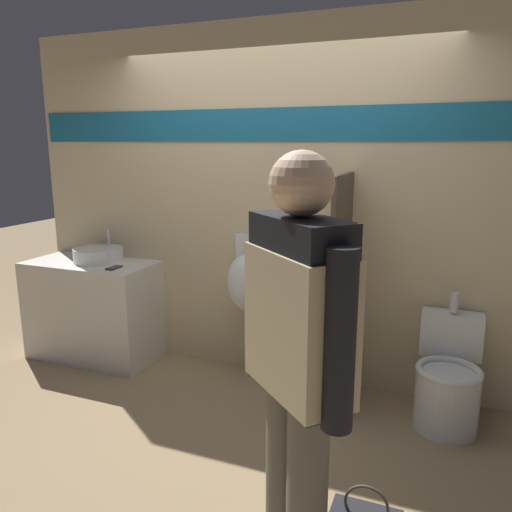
% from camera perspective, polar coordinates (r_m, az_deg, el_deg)
% --- Properties ---
extents(ground_plane, '(16.00, 16.00, 0.00)m').
position_cam_1_polar(ground_plane, '(3.71, -1.00, -16.58)').
color(ground_plane, '#997F5B').
extents(display_wall, '(4.31, 0.07, 2.70)m').
position_cam_1_polar(display_wall, '(3.83, 2.37, 5.86)').
color(display_wall, beige).
rests_on(display_wall, ground_plane).
extents(sink_counter, '(1.10, 0.55, 0.84)m').
position_cam_1_polar(sink_counter, '(4.54, -18.08, -5.84)').
color(sink_counter, silver).
rests_on(sink_counter, ground_plane).
extents(sink_basin, '(0.41, 0.41, 0.25)m').
position_cam_1_polar(sink_basin, '(4.42, -17.55, 0.16)').
color(sink_basin, silver).
rests_on(sink_basin, sink_counter).
extents(cell_phone, '(0.07, 0.14, 0.01)m').
position_cam_1_polar(cell_phone, '(4.14, -15.91, -1.30)').
color(cell_phone, '#232328').
rests_on(cell_phone, sink_counter).
extents(divider_near_counter, '(0.03, 0.57, 1.62)m').
position_cam_1_polar(divider_near_counter, '(3.49, 9.52, -4.18)').
color(divider_near_counter, '#4C4238').
rests_on(divider_near_counter, ground_plane).
extents(urinal_near_counter, '(0.33, 0.30, 1.17)m').
position_cam_1_polar(urinal_near_counter, '(3.84, -0.91, -3.06)').
color(urinal_near_counter, silver).
rests_on(urinal_near_counter, ground_plane).
extents(toilet, '(0.41, 0.58, 0.85)m').
position_cam_1_polar(toilet, '(3.58, 21.06, -13.37)').
color(toilet, silver).
rests_on(toilet, ground_plane).
extents(person_in_vest, '(0.51, 0.49, 1.80)m').
position_cam_1_polar(person_in_vest, '(1.94, 4.85, -10.83)').
color(person_in_vest, '#666056').
rests_on(person_in_vest, ground_plane).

